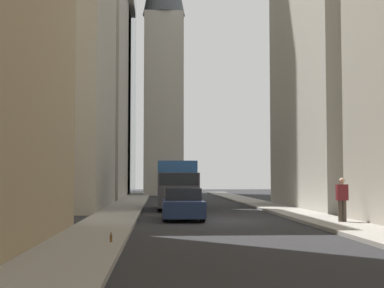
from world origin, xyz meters
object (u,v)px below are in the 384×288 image
Objects in this scene: sedan_navy at (183,205)px; discarded_bottle at (111,238)px; pedestrian at (342,198)px; delivery_truck at (177,185)px.

discarded_bottle is at bearing 166.80° from sedan_navy.
pedestrian is at bearing -118.22° from sedan_navy.
sedan_navy is (-8.04, -0.00, -0.80)m from delivery_truck.
delivery_truck reaches higher than sedan_navy.
delivery_truck is 8.08m from sedan_navy.
sedan_navy is at bearing 61.78° from pedestrian.
sedan_navy reaches higher than discarded_bottle.
delivery_truck reaches higher than pedestrian.
pedestrian is (-3.32, -6.18, 0.42)m from sedan_navy.
pedestrian reaches higher than discarded_bottle.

